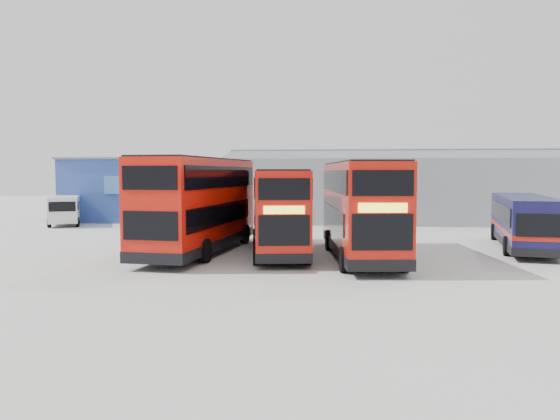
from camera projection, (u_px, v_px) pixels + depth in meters
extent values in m
plane|color=#A6A6A0|center=(298.00, 254.00, 26.68)|extent=(120.00, 120.00, 0.00)
cube|color=navy|center=(148.00, 190.00, 45.84)|extent=(12.00, 8.00, 5.00)
cube|color=slate|center=(147.00, 159.00, 45.66)|extent=(12.30, 8.30, 0.15)
cube|color=#4177B8|center=(129.00, 185.00, 41.74)|extent=(3.96, 0.15, 1.40)
cube|color=gray|center=(411.00, 190.00, 45.50)|extent=(30.00, 12.00, 5.00)
cube|color=slate|center=(417.00, 156.00, 42.54)|extent=(30.50, 6.33, 1.29)
cube|color=slate|center=(408.00, 158.00, 48.08)|extent=(30.50, 6.33, 1.29)
cube|color=red|center=(199.00, 203.00, 26.75)|extent=(3.69, 11.19, 4.24)
cube|color=black|center=(199.00, 241.00, 26.89)|extent=(3.74, 11.23, 0.47)
cube|color=black|center=(222.00, 214.00, 26.11)|extent=(0.98, 9.27, 0.99)
cube|color=black|center=(170.00, 213.00, 26.65)|extent=(0.98, 9.27, 0.99)
cube|color=black|center=(225.00, 177.00, 26.39)|extent=(1.08, 10.31, 0.99)
cube|color=black|center=(173.00, 177.00, 26.93)|extent=(1.08, 10.31, 0.99)
cube|color=black|center=(232.00, 208.00, 32.18)|extent=(2.35, 0.29, 1.41)
cube|color=black|center=(232.00, 176.00, 32.05)|extent=(2.35, 0.29, 0.99)
cube|color=yellow|center=(232.00, 192.00, 32.12)|extent=(1.88, 0.23, 0.37)
cube|color=black|center=(150.00, 226.00, 21.41)|extent=(2.30, 0.28, 1.15)
cube|color=black|center=(149.00, 178.00, 21.28)|extent=(2.30, 0.28, 0.94)
cube|color=black|center=(199.00, 159.00, 26.60)|extent=(3.52, 11.02, 0.10)
cylinder|color=black|center=(245.00, 234.00, 30.36)|extent=(0.44, 1.12, 1.09)
cylinder|color=black|center=(202.00, 233.00, 30.87)|extent=(0.44, 1.12, 1.09)
cylinder|color=black|center=(205.00, 251.00, 23.93)|extent=(0.44, 1.12, 1.09)
cylinder|color=black|center=(151.00, 249.00, 24.44)|extent=(0.44, 1.12, 1.09)
cube|color=red|center=(278.00, 209.00, 26.63)|extent=(3.77, 9.89, 3.72)
cube|color=black|center=(278.00, 243.00, 26.75)|extent=(3.81, 9.93, 0.41)
cube|color=black|center=(255.00, 217.00, 26.97)|extent=(1.31, 8.09, 0.87)
cube|color=black|center=(302.00, 217.00, 27.09)|extent=(1.31, 8.09, 0.87)
cube|color=black|center=(254.00, 186.00, 26.49)|extent=(1.46, 9.00, 0.87)
cube|color=black|center=(302.00, 186.00, 26.61)|extent=(1.46, 9.00, 0.87)
cube|color=black|center=(284.00, 230.00, 21.84)|extent=(2.05, 0.37, 1.24)
cube|color=black|center=(284.00, 189.00, 21.73)|extent=(2.05, 0.37, 0.87)
cube|color=yellow|center=(284.00, 210.00, 21.77)|extent=(1.64, 0.29, 0.32)
cube|color=black|center=(275.00, 213.00, 31.49)|extent=(2.00, 0.36, 1.01)
cube|color=black|center=(274.00, 184.00, 31.38)|extent=(2.00, 0.36, 0.83)
cube|color=black|center=(278.00, 171.00, 26.50)|extent=(3.61, 9.73, 0.09)
cylinder|color=black|center=(256.00, 254.00, 23.35)|extent=(0.44, 0.99, 0.96)
cylinder|color=black|center=(308.00, 254.00, 23.46)|extent=(0.44, 0.99, 0.96)
cylinder|color=black|center=(256.00, 238.00, 29.12)|extent=(0.44, 0.99, 0.96)
cylinder|color=black|center=(297.00, 238.00, 29.23)|extent=(0.44, 0.99, 0.96)
cube|color=red|center=(361.00, 207.00, 25.14)|extent=(3.64, 10.68, 4.04)
cube|color=black|center=(360.00, 246.00, 25.27)|extent=(3.69, 10.73, 0.45)
cube|color=black|center=(332.00, 217.00, 25.57)|extent=(1.04, 8.82, 0.95)
cube|color=black|center=(386.00, 217.00, 25.58)|extent=(1.04, 8.82, 0.95)
cube|color=black|center=(333.00, 181.00, 25.05)|extent=(1.15, 9.81, 0.95)
cube|color=black|center=(388.00, 181.00, 25.07)|extent=(1.15, 9.81, 0.95)
cube|color=black|center=(382.00, 232.00, 19.94)|extent=(2.23, 0.30, 1.35)
cube|color=black|center=(383.00, 183.00, 19.82)|extent=(2.23, 0.30, 0.95)
cube|color=yellow|center=(383.00, 208.00, 19.87)|extent=(1.79, 0.24, 0.35)
cube|color=black|center=(346.00, 211.00, 30.43)|extent=(2.19, 0.29, 1.10)
cube|color=black|center=(346.00, 179.00, 30.30)|extent=(2.19, 0.29, 0.90)
cube|color=black|center=(361.00, 163.00, 25.00)|extent=(3.48, 10.52, 0.10)
cylinder|color=black|center=(344.00, 260.00, 21.64)|extent=(0.43, 1.07, 1.04)
cylinder|color=black|center=(404.00, 260.00, 21.65)|extent=(0.43, 1.07, 1.04)
cylinder|color=black|center=(329.00, 240.00, 27.90)|extent=(0.43, 1.07, 1.04)
cylinder|color=black|center=(376.00, 240.00, 27.92)|extent=(0.43, 1.07, 1.04)
cube|color=#0E113E|center=(524.00, 220.00, 28.31)|extent=(4.02, 10.27, 2.42)
cube|color=black|center=(523.00, 239.00, 28.38)|extent=(4.06, 10.31, 0.36)
cube|color=#A3150C|center=(523.00, 228.00, 28.34)|extent=(4.05, 10.30, 0.23)
cube|color=black|center=(549.00, 213.00, 27.70)|extent=(1.53, 8.26, 0.87)
cube|color=black|center=(501.00, 212.00, 28.35)|extent=(1.53, 8.26, 0.87)
cube|color=black|center=(511.00, 210.00, 33.12)|extent=(2.03, 0.41, 1.18)
cube|color=black|center=(541.00, 226.00, 23.48)|extent=(1.98, 0.40, 1.00)
cylinder|color=black|center=(534.00, 233.00, 31.48)|extent=(0.46, 0.98, 0.95)
cylinder|color=black|center=(494.00, 232.00, 32.09)|extent=(0.46, 0.98, 0.95)
cylinder|color=black|center=(557.00, 248.00, 25.37)|extent=(0.46, 0.98, 0.95)
cylinder|color=black|center=(507.00, 246.00, 25.99)|extent=(0.46, 0.98, 0.95)
cube|color=silver|center=(65.00, 209.00, 40.97)|extent=(3.82, 5.36, 1.89)
cube|color=black|center=(62.00, 207.00, 38.56)|extent=(1.66, 0.77, 0.70)
cube|color=black|center=(48.00, 206.00, 39.13)|extent=(0.41, 0.84, 0.60)
cube|color=black|center=(78.00, 206.00, 39.74)|extent=(0.41, 0.84, 0.60)
cylinder|color=black|center=(49.00, 223.00, 39.13)|extent=(0.51, 0.75, 0.72)
cylinder|color=black|center=(78.00, 222.00, 39.71)|extent=(0.51, 0.75, 0.72)
cylinder|color=black|center=(54.00, 219.00, 42.35)|extent=(0.51, 0.75, 0.72)
cylinder|color=black|center=(80.00, 218.00, 42.93)|extent=(0.51, 0.75, 0.72)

